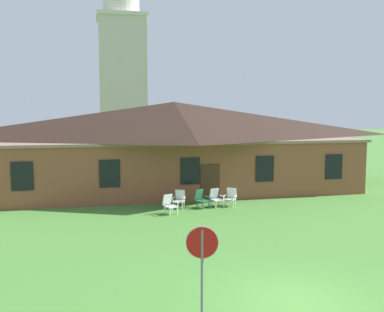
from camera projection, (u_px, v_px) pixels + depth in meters
name	position (u px, v px, depth m)	size (l,w,h in m)	color
ground_plane	(296.00, 303.00, 11.70)	(200.00, 200.00, 0.00)	#477F33
brick_building	(174.00, 144.00, 29.24)	(23.09, 10.40, 5.71)	brown
dome_tower	(122.00, 69.00, 46.69)	(5.18, 5.18, 20.82)	beige
stop_sign	(202.00, 254.00, 10.48)	(0.79, 0.21, 2.38)	slate
lawn_chair_by_porch	(170.00, 204.00, 21.80)	(0.81, 0.85, 0.96)	white
lawn_chair_near_door	(179.00, 199.00, 23.10)	(0.80, 0.84, 0.96)	silver
lawn_chair_left_end	(201.00, 198.00, 23.17)	(0.84, 0.87, 0.96)	#28704C
lawn_chair_middle	(216.00, 197.00, 23.45)	(0.75, 0.80, 0.96)	white
lawn_chair_right_end	(231.00, 197.00, 23.61)	(0.85, 0.87, 0.96)	white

